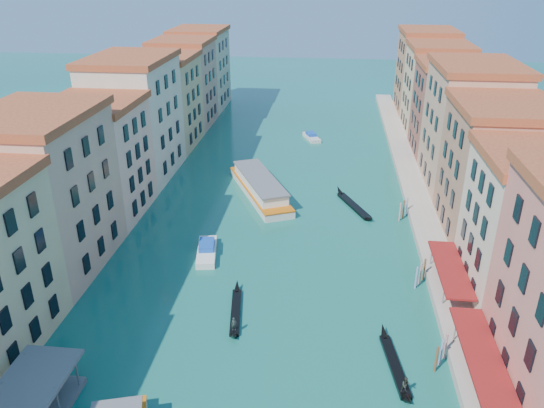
# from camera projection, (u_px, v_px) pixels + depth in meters

# --- Properties ---
(left_bank_palazzos) EXTENTS (12.80, 128.40, 21.00)m
(left_bank_palazzos) POSITION_uv_depth(u_px,v_px,m) (122.00, 133.00, 86.24)
(left_bank_palazzos) COLOR #C0B58D
(left_bank_palazzos) RESTS_ON ground
(right_bank_palazzos) EXTENTS (12.80, 128.40, 21.00)m
(right_bank_palazzos) POSITION_uv_depth(u_px,v_px,m) (477.00, 144.00, 80.80)
(right_bank_palazzos) COLOR #AE4A46
(right_bank_palazzos) RESTS_ON ground
(quay) EXTENTS (4.00, 140.00, 1.00)m
(quay) POSITION_uv_depth(u_px,v_px,m) (416.00, 197.00, 85.49)
(quay) COLOR #B0A08E
(quay) RESTS_ON ground
(restaurant_awnings) EXTENTS (3.20, 44.55, 3.12)m
(restaurant_awnings) POSITION_uv_depth(u_px,v_px,m) (485.00, 364.00, 46.53)
(restaurant_awnings) COLOR maroon
(restaurant_awnings) RESTS_ON ground
(mooring_poles_right) EXTENTS (1.44, 54.24, 3.20)m
(mooring_poles_right) POSITION_uv_depth(u_px,v_px,m) (436.00, 335.00, 52.79)
(mooring_poles_right) COLOR brown
(mooring_poles_right) RESTS_ON ground
(vaporetto_far) EXTENTS (13.01, 20.92, 3.10)m
(vaporetto_far) POSITION_uv_depth(u_px,v_px,m) (260.00, 187.00, 87.12)
(vaporetto_far) COLOR silver
(vaporetto_far) RESTS_ON ground
(gondola_fore) EXTENTS (2.23, 10.64, 2.12)m
(gondola_fore) POSITION_uv_depth(u_px,v_px,m) (236.00, 311.00, 58.02)
(gondola_fore) COLOR black
(gondola_fore) RESTS_ON ground
(gondola_right) EXTENTS (2.54, 11.09, 2.22)m
(gondola_right) POSITION_uv_depth(u_px,v_px,m) (395.00, 365.00, 50.07)
(gondola_right) COLOR black
(gondola_right) RESTS_ON ground
(gondola_far) EXTENTS (6.23, 12.00, 1.81)m
(gondola_far) POSITION_uv_depth(u_px,v_px,m) (353.00, 204.00, 83.19)
(gondola_far) COLOR black
(gondola_far) RESTS_ON ground
(motorboat_mid) EXTENTS (3.58, 7.81, 1.56)m
(motorboat_mid) POSITION_uv_depth(u_px,v_px,m) (207.00, 250.00, 69.59)
(motorboat_mid) COLOR white
(motorboat_mid) RESTS_ON ground
(motorboat_far) EXTENTS (4.30, 6.81, 1.35)m
(motorboat_far) POSITION_uv_depth(u_px,v_px,m) (311.00, 137.00, 114.64)
(motorboat_far) COLOR silver
(motorboat_far) RESTS_ON ground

